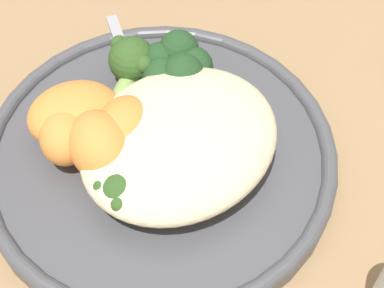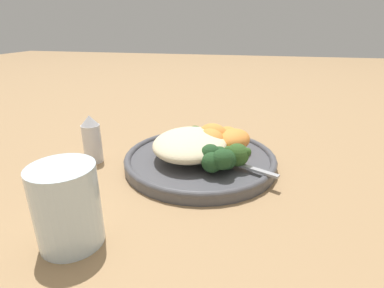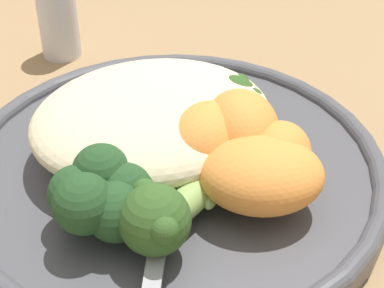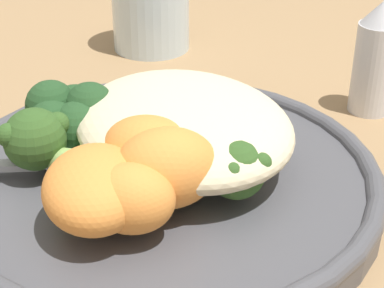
# 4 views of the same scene
# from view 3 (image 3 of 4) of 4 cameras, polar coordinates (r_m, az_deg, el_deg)

# --- Properties ---
(ground_plane) EXTENTS (4.00, 4.00, 0.00)m
(ground_plane) POSITION_cam_3_polar(r_m,az_deg,el_deg) (0.41, -0.41, -3.29)
(ground_plane) COLOR #9E7A51
(plate) EXTENTS (0.26, 0.26, 0.02)m
(plate) POSITION_cam_3_polar(r_m,az_deg,el_deg) (0.40, -1.96, -2.17)
(plate) COLOR #4C4C51
(plate) RESTS_ON ground_plane
(quinoa_mound) EXTENTS (0.15, 0.13, 0.04)m
(quinoa_mound) POSITION_cam_3_polar(r_m,az_deg,el_deg) (0.39, -3.59, 2.30)
(quinoa_mound) COLOR beige
(quinoa_mound) RESTS_ON plate
(broccoli_stalk_0) EXTENTS (0.07, 0.10, 0.03)m
(broccoli_stalk_0) POSITION_cam_3_polar(r_m,az_deg,el_deg) (0.40, 3.31, 2.30)
(broccoli_stalk_0) COLOR #8EB25B
(broccoli_stalk_0) RESTS_ON plate
(broccoli_stalk_1) EXTENTS (0.05, 0.12, 0.04)m
(broccoli_stalk_1) POSITION_cam_3_polar(r_m,az_deg,el_deg) (0.39, -1.75, 1.96)
(broccoli_stalk_1) COLOR #8EB25B
(broccoli_stalk_1) RESTS_ON plate
(broccoli_stalk_2) EXTENTS (0.07, 0.06, 0.03)m
(broccoli_stalk_2) POSITION_cam_3_polar(r_m,az_deg,el_deg) (0.37, -4.06, -0.86)
(broccoli_stalk_2) COLOR #8EB25B
(broccoli_stalk_2) RESTS_ON plate
(broccoli_stalk_3) EXTENTS (0.12, 0.03, 0.03)m
(broccoli_stalk_3) POSITION_cam_3_polar(r_m,az_deg,el_deg) (0.35, -4.10, -4.00)
(broccoli_stalk_3) COLOR #8EB25B
(broccoli_stalk_3) RESTS_ON plate
(broccoli_stalk_4) EXTENTS (0.09, 0.07, 0.04)m
(broccoli_stalk_4) POSITION_cam_3_polar(r_m,az_deg,el_deg) (0.33, -2.03, -5.84)
(broccoli_stalk_4) COLOR #8EB25B
(broccoli_stalk_4) RESTS_ON plate
(sweet_potato_chunk_0) EXTENTS (0.08, 0.08, 0.04)m
(sweet_potato_chunk_0) POSITION_cam_3_polar(r_m,az_deg,el_deg) (0.35, 6.21, -2.73)
(sweet_potato_chunk_0) COLOR orange
(sweet_potato_chunk_0) RESTS_ON plate
(sweet_potato_chunk_1) EXTENTS (0.07, 0.07, 0.04)m
(sweet_potato_chunk_1) POSITION_cam_3_polar(r_m,az_deg,el_deg) (0.37, 1.26, 0.44)
(sweet_potato_chunk_1) COLOR orange
(sweet_potato_chunk_1) RESTS_ON plate
(sweet_potato_chunk_2) EXTENTS (0.06, 0.06, 0.04)m
(sweet_potato_chunk_2) POSITION_cam_3_polar(r_m,az_deg,el_deg) (0.37, 7.71, -1.01)
(sweet_potato_chunk_2) COLOR orange
(sweet_potato_chunk_2) RESTS_ON plate
(sweet_potato_chunk_3) EXTENTS (0.06, 0.07, 0.04)m
(sweet_potato_chunk_3) POSITION_cam_3_polar(r_m,az_deg,el_deg) (0.38, 4.33, 1.32)
(sweet_potato_chunk_3) COLOR orange
(sweet_potato_chunk_3) RESTS_ON plate
(kale_tuft) EXTENTS (0.06, 0.06, 0.04)m
(kale_tuft) POSITION_cam_3_polar(r_m,az_deg,el_deg) (0.34, -8.10, -4.49)
(kale_tuft) COLOR #234723
(kale_tuft) RESTS_ON plate
(spoon) EXTENTS (0.06, 0.10, 0.01)m
(spoon) POSITION_cam_3_polar(r_m,az_deg,el_deg) (0.34, -2.91, -7.82)
(spoon) COLOR #A3A3A8
(spoon) RESTS_ON plate
(salt_shaker) EXTENTS (0.03, 0.03, 0.09)m
(salt_shaker) POSITION_cam_3_polar(r_m,az_deg,el_deg) (0.53, -11.98, 11.85)
(salt_shaker) COLOR silver
(salt_shaker) RESTS_ON ground_plane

